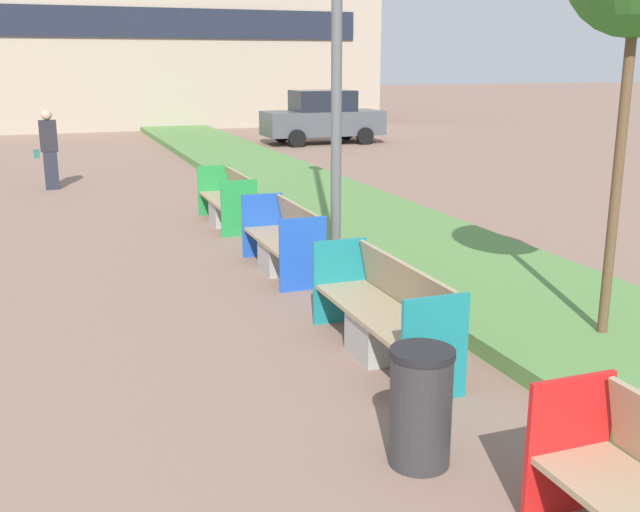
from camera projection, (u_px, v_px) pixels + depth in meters
planter_grass_strip at (386, 231)px, 12.48m from camera, size 2.80×120.00×0.18m
building_backdrop at (178, 35)px, 33.61m from camera, size 17.68×5.36×7.97m
bench_teal_frame at (384, 320)px, 7.31m from camera, size 0.65×2.21×0.94m
bench_blue_frame at (284, 246)px, 10.29m from camera, size 0.65×1.89×0.94m
bench_green_frame at (228, 204)px, 13.28m from camera, size 0.65×1.97×0.94m
litter_bin at (421, 407)px, 5.31m from camera, size 0.46×0.46×0.88m
pedestrian_walking at (49, 149)px, 16.86m from camera, size 0.53×0.24×1.79m
parked_car_distant at (323, 117)px, 26.53m from camera, size 4.22×2.00×1.86m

